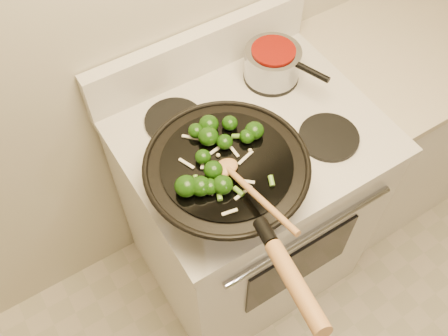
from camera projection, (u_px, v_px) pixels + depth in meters
stove at (245, 205)px, 1.88m from camera, size 0.78×0.67×1.08m
counter_unit at (391, 120)px, 2.13m from camera, size 0.79×0.62×0.91m
wok at (227, 177)px, 1.30m from camera, size 0.43×0.71×0.27m
stirfry at (214, 155)px, 1.25m from camera, size 0.29×0.28×0.05m
wooden_spoon at (245, 185)px, 1.19m from camera, size 0.07×0.30×0.08m
saucepan at (273, 63)px, 1.58m from camera, size 0.18×0.28×0.11m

